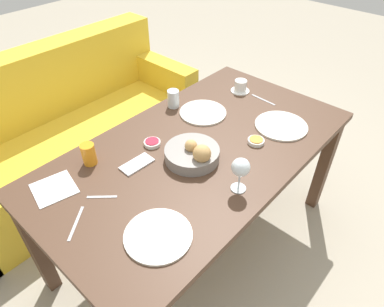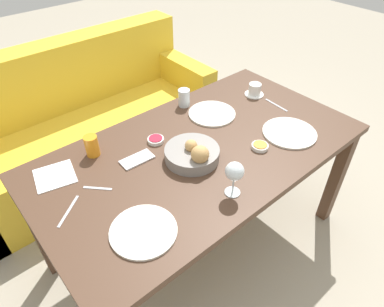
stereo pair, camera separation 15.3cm
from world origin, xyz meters
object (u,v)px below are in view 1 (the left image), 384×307
object	(u,v)px
jam_bowl_berry	(152,143)
knife_silver	(263,100)
plate_near_left	(158,235)
bread_basket	(193,154)
coffee_cup	(240,86)
napkin	(54,189)
plate_near_right	(281,126)
water_tumbler	(173,99)
wine_glass	(241,168)
fork_silver	(76,223)
plate_far_center	(203,112)
spoon_coffee	(102,197)
cell_phone	(137,164)
juice_glass	(89,154)
couch	(68,139)
jam_bowl_honey	(256,141)

from	to	relation	value
jam_bowl_berry	knife_silver	bearing A→B (deg)	-13.36
plate_near_left	bread_basket	bearing A→B (deg)	25.26
bread_basket	coffee_cup	bearing A→B (deg)	17.75
coffee_cup	bread_basket	bearing A→B (deg)	-162.25
napkin	plate_near_right	bearing A→B (deg)	-24.53
plate_near_right	water_tumbler	size ratio (longest dim) A/B	2.76
wine_glass	fork_silver	bearing A→B (deg)	148.11
plate_far_center	spoon_coffee	size ratio (longest dim) A/B	2.64
bread_basket	jam_bowl_berry	xyz separation A→B (m)	(-0.05, 0.22, -0.02)
wine_glass	cell_phone	size ratio (longest dim) A/B	1.02
knife_silver	juice_glass	bearing A→B (deg)	164.25
cell_phone	spoon_coffee	bearing A→B (deg)	-168.78
couch	spoon_coffee	world-z (taller)	couch
fork_silver	bread_basket	bearing A→B (deg)	-8.26
water_tumbler	cell_phone	distance (m)	0.51
jam_bowl_berry	cell_phone	distance (m)	0.16
couch	cell_phone	world-z (taller)	couch
jam_bowl_berry	knife_silver	size ratio (longest dim) A/B	0.49
water_tumbler	plate_near_left	bearing A→B (deg)	-139.30
couch	plate_near_left	distance (m)	1.36
fork_silver	cell_phone	size ratio (longest dim) A/B	0.87
bread_basket	water_tumbler	size ratio (longest dim) A/B	2.56
fork_silver	napkin	distance (m)	0.22
jam_bowl_berry	fork_silver	distance (m)	0.53
bread_basket	wine_glass	world-z (taller)	wine_glass
plate_near_right	knife_silver	xyz separation A→B (m)	(0.16, 0.21, -0.00)
cell_phone	jam_bowl_honey	bearing A→B (deg)	-31.96
plate_far_center	fork_silver	size ratio (longest dim) A/B	1.89
water_tumbler	fork_silver	bearing A→B (deg)	-159.92
water_tumbler	coffee_cup	bearing A→B (deg)	-24.61
jam_bowl_berry	fork_silver	bearing A→B (deg)	-165.07
wine_glass	plate_near_right	bearing A→B (deg)	11.05
juice_glass	jam_bowl_berry	distance (m)	0.30
fork_silver	knife_silver	size ratio (longest dim) A/B	0.83
coffee_cup	fork_silver	bearing A→B (deg)	-174.02
plate_near_right	juice_glass	size ratio (longest dim) A/B	2.66
coffee_cup	knife_silver	distance (m)	0.16
juice_glass	jam_bowl_honey	size ratio (longest dim) A/B	1.26
jam_bowl_berry	jam_bowl_honey	bearing A→B (deg)	-46.44
plate_far_center	jam_bowl_honey	size ratio (longest dim) A/B	3.17
knife_silver	spoon_coffee	xyz separation A→B (m)	(-1.07, 0.07, 0.00)
plate_far_center	fork_silver	xyz separation A→B (m)	(-0.88, -0.14, -0.00)
plate_near_right	knife_silver	world-z (taller)	plate_near_right
plate_near_left	cell_phone	bearing A→B (deg)	59.68
plate_far_center	jam_bowl_berry	distance (m)	0.37
couch	juice_glass	distance (m)	0.90
water_tumbler	wine_glass	size ratio (longest dim) A/B	0.62
jam_bowl_honey	knife_silver	world-z (taller)	jam_bowl_honey
water_tumbler	coffee_cup	size ratio (longest dim) A/B	0.88
fork_silver	knife_silver	world-z (taller)	same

